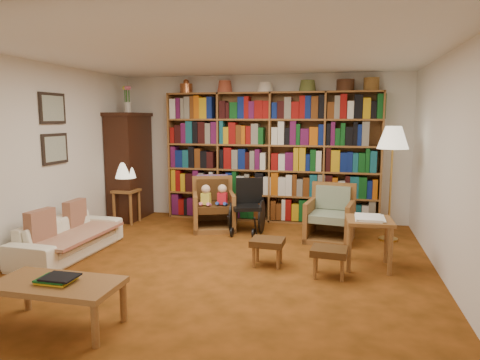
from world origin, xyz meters
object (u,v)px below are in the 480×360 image
(coffee_table, at_px, (57,287))
(armchair_sage, at_px, (330,218))
(footstool_a, at_px, (268,244))
(side_table_lamp, at_px, (127,199))
(floor_lamp, at_px, (393,142))
(sofa, at_px, (69,237))
(footstool_b, at_px, (329,253))
(armchair_leather, at_px, (215,207))
(wheelchair, at_px, (247,208))
(side_table_papers, at_px, (369,227))

(coffee_table, bearing_deg, armchair_sage, 56.39)
(armchair_sage, relative_size, footstool_a, 2.02)
(side_table_lamp, distance_m, floor_lamp, 4.35)
(floor_lamp, bearing_deg, footstool_a, -136.18)
(floor_lamp, bearing_deg, sofa, -158.07)
(sofa, distance_m, footstool_b, 3.32)
(armchair_leather, height_order, wheelchair, wheelchair)
(floor_lamp, distance_m, footstool_a, 2.43)
(sofa, height_order, armchair_leather, armchair_leather)
(coffee_table, bearing_deg, floor_lamp, 48.49)
(wheelchair, height_order, footstool_b, wheelchair)
(wheelchair, relative_size, footstool_a, 2.10)
(side_table_lamp, height_order, wheelchair, wheelchair)
(armchair_leather, height_order, footstool_b, armchair_leather)
(wheelchair, bearing_deg, footstool_a, -68.71)
(armchair_leather, bearing_deg, side_table_papers, -30.54)
(sofa, xyz_separation_m, footstool_a, (2.59, 0.19, 0.03))
(floor_lamp, bearing_deg, coffee_table, -131.51)
(side_table_lamp, bearing_deg, armchair_sage, -3.83)
(sofa, height_order, wheelchair, wheelchair)
(coffee_table, bearing_deg, footstool_a, 52.59)
(footstool_a, relative_size, footstool_b, 0.96)
(armchair_leather, xyz_separation_m, footstool_a, (1.13, -1.58, -0.08))
(coffee_table, bearing_deg, sofa, 122.52)
(side_table_papers, relative_size, coffee_table, 0.58)
(sofa, height_order, side_table_lamp, side_table_lamp)
(armchair_sage, height_order, coffee_table, armchair_sage)
(side_table_lamp, height_order, armchair_leather, armchair_leather)
(wheelchair, relative_size, side_table_papers, 1.36)
(armchair_sage, bearing_deg, armchair_leather, 172.70)
(footstool_a, bearing_deg, wheelchair, 111.29)
(footstool_b, distance_m, coffee_table, 2.80)
(side_table_lamp, bearing_deg, wheelchair, -3.35)
(side_table_papers, bearing_deg, armchair_leather, 149.46)
(armchair_leather, xyz_separation_m, coffee_table, (-0.35, -3.51, 0.01))
(armchair_sage, bearing_deg, floor_lamp, 9.04)
(sofa, relative_size, coffee_table, 1.52)
(armchair_leather, relative_size, wheelchair, 1.06)
(floor_lamp, height_order, coffee_table, floor_lamp)
(footstool_a, distance_m, footstool_b, 0.76)
(armchair_sage, bearing_deg, footstool_a, -117.50)
(floor_lamp, relative_size, coffee_table, 1.55)
(floor_lamp, height_order, footstool_a, floor_lamp)
(side_table_lamp, height_order, footstool_a, side_table_lamp)
(armchair_sage, bearing_deg, footstool_b, -88.75)
(armchair_leather, bearing_deg, sofa, -129.72)
(side_table_lamp, distance_m, armchair_sage, 3.40)
(armchair_sage, xyz_separation_m, floor_lamp, (0.84, 0.13, 1.12))
(sofa, relative_size, floor_lamp, 0.98)
(side_table_lamp, bearing_deg, footstool_b, -27.47)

